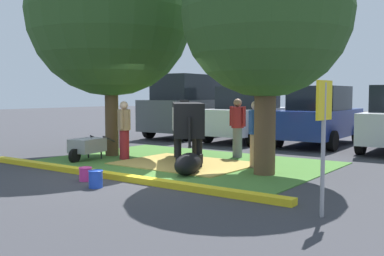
# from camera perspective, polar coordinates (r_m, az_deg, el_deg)

# --- Properties ---
(ground_plane) EXTENTS (80.00, 80.00, 0.00)m
(ground_plane) POSITION_cam_1_polar(r_m,az_deg,el_deg) (10.12, -6.18, -5.79)
(ground_plane) COLOR #38383D
(grass_island) EXTENTS (7.00, 4.89, 0.02)m
(grass_island) POSITION_cam_1_polar(r_m,az_deg,el_deg) (11.71, -0.94, -4.33)
(grass_island) COLOR #477A33
(grass_island) RESTS_ON ground
(curb_yellow) EXTENTS (8.20, 0.24, 0.12)m
(curb_yellow) POSITION_cam_1_polar(r_m,az_deg,el_deg) (9.77, -10.13, -5.83)
(curb_yellow) COLOR yellow
(curb_yellow) RESTS_ON ground
(hay_bedding) EXTENTS (3.24, 2.46, 0.04)m
(hay_bedding) POSITION_cam_1_polar(r_m,az_deg,el_deg) (11.42, -0.88, -4.48)
(hay_bedding) COLOR tan
(hay_bedding) RESTS_ON ground
(shade_tree_left) EXTENTS (4.59, 4.59, 6.28)m
(shade_tree_left) POSITION_cam_1_polar(r_m,az_deg,el_deg) (13.25, -10.13, 13.85)
(shade_tree_left) COLOR brown
(shade_tree_left) RESTS_ON ground
(shade_tree_right) EXTENTS (3.64, 3.64, 5.32)m
(shade_tree_right) POSITION_cam_1_polar(r_m,az_deg,el_deg) (10.13, 9.22, 13.97)
(shade_tree_right) COLOR brown
(shade_tree_right) RESTS_ON ground
(cow_holstein) EXTENTS (2.28, 2.66, 1.58)m
(cow_holstein) POSITION_cam_1_polar(r_m,az_deg,el_deg) (11.62, -0.64, 1.13)
(cow_holstein) COLOR black
(cow_holstein) RESTS_ON ground
(calf_lying) EXTENTS (0.77, 1.33, 0.48)m
(calf_lying) POSITION_cam_1_polar(r_m,az_deg,el_deg) (10.02, -0.43, -4.48)
(calf_lying) COLOR black
(calf_lying) RESTS_ON ground
(person_handler) EXTENTS (0.34, 0.48, 1.57)m
(person_handler) POSITION_cam_1_polar(r_m,az_deg,el_deg) (12.29, -8.45, -0.08)
(person_handler) COLOR maroon
(person_handler) RESTS_ON ground
(person_visitor_near) EXTENTS (0.53, 0.34, 1.63)m
(person_visitor_near) POSITION_cam_1_polar(r_m,az_deg,el_deg) (12.59, 5.69, 0.23)
(person_visitor_near) COLOR slate
(person_visitor_near) RESTS_ON ground
(person_visitor_far) EXTENTS (0.34, 0.52, 1.60)m
(person_visitor_far) POSITION_cam_1_polar(r_m,az_deg,el_deg) (10.87, 7.92, -0.54)
(person_visitor_far) COLOR #9E7F5B
(person_visitor_far) RESTS_ON ground
(wheelbarrow) EXTENTS (0.74, 1.62, 0.63)m
(wheelbarrow) POSITION_cam_1_polar(r_m,az_deg,el_deg) (12.41, -12.98, -2.19)
(wheelbarrow) COLOR gray
(wheelbarrow) RESTS_ON ground
(parking_sign) EXTENTS (0.08, 0.44, 1.96)m
(parking_sign) POSITION_cam_1_polar(r_m,az_deg,el_deg) (6.73, 16.08, 0.83)
(parking_sign) COLOR #99999E
(parking_sign) RESTS_ON ground
(bucket_pink) EXTENTS (0.27, 0.27, 0.28)m
(bucket_pink) POSITION_cam_1_polar(r_m,az_deg,el_deg) (9.57, -13.13, -5.57)
(bucket_pink) COLOR #EA3893
(bucket_pink) RESTS_ON ground
(bucket_blue) EXTENTS (0.28, 0.28, 0.33)m
(bucket_blue) POSITION_cam_1_polar(r_m,az_deg,el_deg) (8.84, -11.90, -6.19)
(bucket_blue) COLOR blue
(bucket_blue) RESTS_ON ground
(suv_dark_grey) EXTENTS (2.21, 4.65, 2.52)m
(suv_dark_grey) POSITION_cam_1_polar(r_m,az_deg,el_deg) (18.73, -0.21, 2.80)
(suv_dark_grey) COLOR #4C5156
(suv_dark_grey) RESTS_ON ground
(hatchback_white) EXTENTS (2.11, 4.45, 2.02)m
(hatchback_white) POSITION_cam_1_polar(r_m,az_deg,el_deg) (17.16, 7.03, 1.67)
(hatchback_white) COLOR silver
(hatchback_white) RESTS_ON ground
(sedan_blue) EXTENTS (2.11, 4.45, 2.02)m
(sedan_blue) POSITION_cam_1_polar(r_m,az_deg,el_deg) (16.27, 15.60, 1.40)
(sedan_blue) COLOR navy
(sedan_blue) RESTS_ON ground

